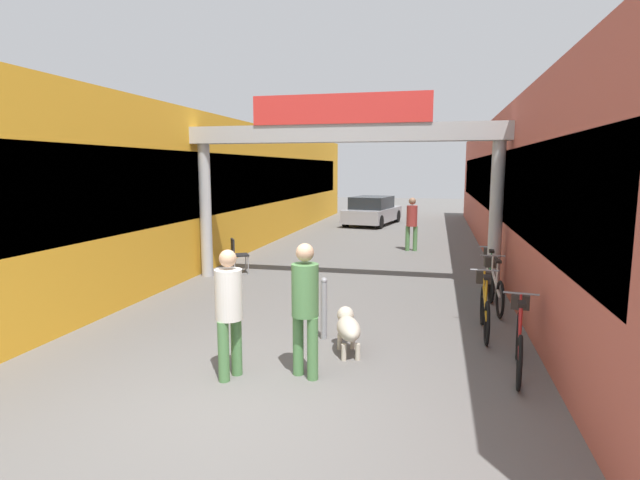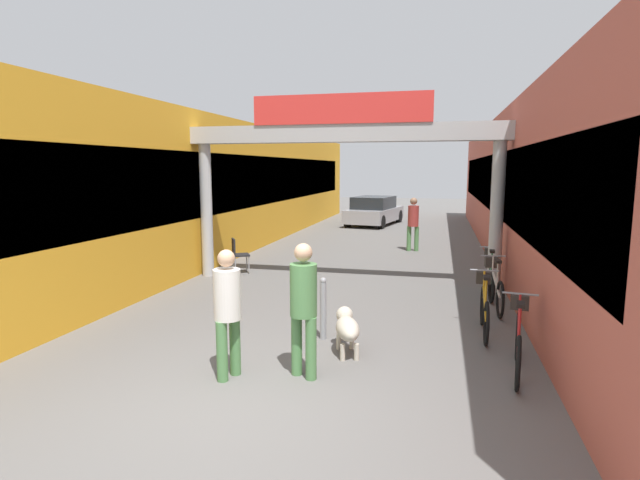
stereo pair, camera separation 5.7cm
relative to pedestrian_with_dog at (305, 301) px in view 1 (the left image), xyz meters
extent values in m
plane|color=#605E5B|center=(-0.55, -0.91, -0.99)|extent=(80.00, 80.00, 0.00)
cube|color=gold|center=(-5.65, 10.09, 1.03)|extent=(3.00, 26.00, 4.04)
cube|color=black|center=(-4.17, 10.09, 1.23)|extent=(0.04, 23.40, 1.62)
cube|color=#B25142|center=(4.55, 10.09, 1.03)|extent=(3.00, 26.00, 4.04)
cube|color=black|center=(3.07, 10.09, 1.23)|extent=(0.04, 23.40, 1.62)
cylinder|color=#B2B2B2|center=(-3.90, 5.28, 0.62)|extent=(0.28, 0.28, 3.21)
cylinder|color=#B2B2B2|center=(2.80, 5.28, 0.62)|extent=(0.28, 0.28, 3.21)
cube|color=#B2B2B2|center=(-0.55, 5.28, 2.42)|extent=(7.40, 0.44, 0.39)
cube|color=red|center=(-0.55, 5.08, 2.93)|extent=(3.96, 0.10, 0.64)
cylinder|color=#4C7F47|center=(-0.11, 0.05, -0.59)|extent=(0.19, 0.19, 0.80)
cylinder|color=#4C7F47|center=(0.11, -0.05, -0.59)|extent=(0.19, 0.19, 0.80)
cylinder|color=#4C7F47|center=(0.00, 0.00, 0.15)|extent=(0.45, 0.45, 0.66)
sphere|color=tan|center=(0.00, 0.00, 0.62)|extent=(0.30, 0.30, 0.23)
cylinder|color=#4C7F47|center=(-0.95, -0.36, -0.60)|extent=(0.18, 0.18, 0.77)
cylinder|color=#4C7F47|center=(-0.88, -0.13, -0.60)|extent=(0.18, 0.18, 0.77)
cylinder|color=silver|center=(-0.92, -0.24, 0.10)|extent=(0.43, 0.43, 0.63)
sphere|color=tan|center=(-0.92, -0.24, 0.55)|extent=(0.27, 0.27, 0.22)
cylinder|color=#4C7F47|center=(0.69, 10.24, -0.59)|extent=(0.15, 0.15, 0.80)
cylinder|color=#4C7F47|center=(0.93, 10.27, -0.59)|extent=(0.15, 0.15, 0.80)
cylinder|color=#99332D|center=(0.81, 10.25, 0.14)|extent=(0.37, 0.37, 0.66)
sphere|color=#8C664C|center=(0.81, 10.25, 0.61)|extent=(0.25, 0.25, 0.23)
ellipsoid|color=beige|center=(0.40, 0.88, -0.61)|extent=(0.54, 0.80, 0.29)
sphere|color=beige|center=(0.30, 1.20, -0.50)|extent=(0.32, 0.32, 0.25)
sphere|color=white|center=(0.33, 1.09, -0.62)|extent=(0.22, 0.22, 0.18)
cylinder|color=beige|center=(0.24, 1.06, -0.87)|extent=(0.09, 0.09, 0.24)
cylinder|color=beige|center=(0.42, 1.12, -0.87)|extent=(0.09, 0.09, 0.24)
cylinder|color=beige|center=(0.38, 0.64, -0.87)|extent=(0.09, 0.09, 0.24)
cylinder|color=beige|center=(0.56, 0.70, -0.87)|extent=(0.09, 0.09, 0.24)
torus|color=black|center=(2.72, 1.24, -0.65)|extent=(0.14, 0.67, 0.67)
torus|color=black|center=(2.59, 0.23, -0.65)|extent=(0.14, 0.67, 0.67)
cube|color=red|center=(2.66, 0.73, -0.47)|extent=(0.16, 0.94, 0.34)
cylinder|color=red|center=(2.64, 0.61, -0.25)|extent=(0.04, 0.04, 0.42)
cube|color=black|center=(2.64, 0.61, -0.03)|extent=(0.13, 0.23, 0.05)
cylinder|color=red|center=(2.72, 1.18, -0.27)|extent=(0.04, 0.04, 0.46)
cylinder|color=gray|center=(2.72, 1.18, -0.03)|extent=(0.46, 0.09, 0.03)
cube|color=#332D28|center=(2.74, 1.38, -0.19)|extent=(0.26, 0.23, 0.20)
torus|color=black|center=(2.38, 2.76, -0.65)|extent=(0.07, 0.67, 0.67)
torus|color=black|center=(2.35, 1.75, -0.65)|extent=(0.07, 0.67, 0.67)
cube|color=gold|center=(2.37, 2.25, -0.47)|extent=(0.06, 0.94, 0.34)
cylinder|color=gold|center=(2.36, 2.13, -0.25)|extent=(0.03, 0.03, 0.42)
cube|color=black|center=(2.36, 2.13, -0.03)|extent=(0.11, 0.22, 0.05)
cylinder|color=gold|center=(2.38, 2.70, -0.27)|extent=(0.03, 0.03, 0.46)
cylinder|color=gray|center=(2.38, 2.70, -0.03)|extent=(0.46, 0.04, 0.03)
cube|color=#332D28|center=(2.38, 2.90, -0.19)|extent=(0.25, 0.21, 0.20)
torus|color=black|center=(2.65, 4.26, -0.65)|extent=(0.09, 0.67, 0.67)
torus|color=black|center=(2.71, 3.24, -0.65)|extent=(0.09, 0.67, 0.67)
cube|color=beige|center=(2.68, 3.75, -0.47)|extent=(0.09, 0.94, 0.34)
cylinder|color=beige|center=(2.69, 3.63, -0.25)|extent=(0.03, 0.03, 0.42)
cube|color=black|center=(2.69, 3.63, -0.03)|extent=(0.11, 0.23, 0.05)
cylinder|color=beige|center=(2.66, 4.20, -0.27)|extent=(0.03, 0.03, 0.46)
cylinder|color=gray|center=(2.66, 4.20, -0.03)|extent=(0.46, 0.05, 0.03)
cube|color=#332D28|center=(2.65, 4.40, -0.19)|extent=(0.25, 0.21, 0.20)
torus|color=black|center=(2.72, 5.39, -0.65)|extent=(0.08, 0.67, 0.67)
torus|color=black|center=(2.67, 4.37, -0.65)|extent=(0.08, 0.67, 0.67)
cube|color=#338C4C|center=(2.70, 4.88, -0.47)|extent=(0.08, 0.94, 0.34)
cylinder|color=#338C4C|center=(2.69, 4.76, -0.25)|extent=(0.03, 0.03, 0.42)
cube|color=black|center=(2.69, 4.76, -0.03)|extent=(0.11, 0.22, 0.05)
cylinder|color=#338C4C|center=(2.72, 5.33, -0.27)|extent=(0.03, 0.03, 0.46)
cylinder|color=gray|center=(2.72, 5.33, -0.03)|extent=(0.46, 0.05, 0.03)
cube|color=#332D28|center=(2.73, 5.53, -0.19)|extent=(0.25, 0.21, 0.20)
cylinder|color=gray|center=(-0.09, 1.45, -0.54)|extent=(0.10, 0.10, 0.90)
sphere|color=gray|center=(-0.09, 1.45, -0.06)|extent=(0.10, 0.10, 0.10)
cylinder|color=gray|center=(-3.17, 5.98, -0.76)|extent=(0.04, 0.04, 0.45)
cylinder|color=gray|center=(-2.99, 5.69, -0.76)|extent=(0.04, 0.04, 0.45)
cylinder|color=gray|center=(-3.46, 5.80, -0.76)|extent=(0.04, 0.04, 0.45)
cylinder|color=gray|center=(-3.28, 5.51, -0.76)|extent=(0.04, 0.04, 0.45)
cube|color=black|center=(-3.22, 5.74, -0.52)|extent=(0.55, 0.55, 0.04)
cube|color=black|center=(-3.38, 5.65, -0.30)|extent=(0.24, 0.36, 0.40)
cube|color=#99999E|center=(-1.36, 17.49, -0.51)|extent=(2.45, 4.25, 0.60)
cube|color=#1E2328|center=(-1.39, 17.34, 0.07)|extent=(1.95, 2.45, 0.55)
cylinder|color=black|center=(-1.88, 19.06, -0.69)|extent=(0.31, 0.63, 0.60)
cylinder|color=black|center=(-0.32, 18.77, -0.69)|extent=(0.31, 0.63, 0.60)
cylinder|color=black|center=(-2.40, 16.21, -0.69)|extent=(0.31, 0.63, 0.60)
cylinder|color=black|center=(-0.84, 15.92, -0.69)|extent=(0.31, 0.63, 0.60)
camera|label=1|loc=(1.56, -5.85, 1.65)|focal=28.00mm
camera|label=2|loc=(1.62, -5.83, 1.65)|focal=28.00mm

